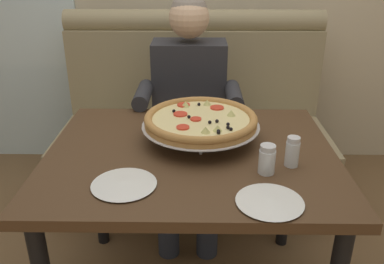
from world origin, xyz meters
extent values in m
cube|color=#998966|center=(0.00, 0.79, 0.23)|extent=(1.61, 0.60, 0.46)
cube|color=#998966|center=(0.00, 1.18, 0.69)|extent=(1.61, 0.18, 0.65)
cylinder|color=#998966|center=(0.00, 1.18, 1.06)|extent=(1.61, 0.14, 0.14)
cube|color=#4C331E|center=(0.00, 0.00, 0.73)|extent=(1.11, 0.91, 0.04)
cylinder|color=black|center=(-0.49, 0.38, 0.36)|extent=(0.06, 0.06, 0.71)
cylinder|color=black|center=(0.49, 0.38, 0.36)|extent=(0.06, 0.06, 0.71)
cube|color=#2D3342|center=(-0.02, 0.54, 0.54)|extent=(0.34, 0.40, 0.15)
cylinder|color=#2D3342|center=(-0.12, 0.29, 0.23)|extent=(0.11, 0.11, 0.46)
cylinder|color=#2D3342|center=(0.08, 0.29, 0.23)|extent=(0.11, 0.11, 0.46)
cube|color=#2D2D33|center=(-0.02, 0.76, 0.74)|extent=(0.40, 0.22, 0.56)
cylinder|color=#2D2D33|center=(-0.25, 0.54, 0.79)|extent=(0.08, 0.28, 0.08)
cylinder|color=#2D2D33|center=(0.21, 0.54, 0.79)|extent=(0.08, 0.28, 0.08)
sphere|color=#DBB28E|center=(-0.02, 0.74, 1.15)|extent=(0.21, 0.21, 0.21)
sphere|color=gray|center=(-0.02, 0.75, 1.18)|extent=(0.19, 0.19, 0.19)
cylinder|color=silver|center=(0.04, -0.02, 0.79)|extent=(0.01, 0.01, 0.07)
cylinder|color=silver|center=(-0.07, 0.16, 0.79)|extent=(0.01, 0.01, 0.07)
cylinder|color=silver|center=(0.15, 0.16, 0.79)|extent=(0.01, 0.01, 0.07)
torus|color=silver|center=(0.04, 0.10, 0.81)|extent=(0.26, 0.26, 0.01)
cylinder|color=silver|center=(0.04, 0.10, 0.82)|extent=(0.48, 0.48, 0.00)
cylinder|color=#B77F42|center=(0.04, 0.10, 0.83)|extent=(0.45, 0.45, 0.02)
torus|color=#B77F42|center=(0.04, 0.10, 0.85)|extent=(0.46, 0.46, 0.03)
cylinder|color=beige|center=(0.04, 0.10, 0.85)|extent=(0.39, 0.39, 0.01)
cylinder|color=red|center=(-0.03, 0.00, 0.86)|extent=(0.05, 0.05, 0.01)
cylinder|color=red|center=(0.02, 0.08, 0.86)|extent=(0.04, 0.04, 0.01)
cylinder|color=red|center=(-0.05, 0.13, 0.86)|extent=(0.06, 0.06, 0.01)
cylinder|color=red|center=(-0.04, 0.24, 0.86)|extent=(0.05, 0.05, 0.01)
cylinder|color=red|center=(0.11, 0.21, 0.86)|extent=(0.06, 0.06, 0.01)
sphere|color=black|center=(-0.07, 0.16, 0.86)|extent=(0.01, 0.01, 0.01)
sphere|color=black|center=(0.10, -0.04, 0.86)|extent=(0.01, 0.01, 0.01)
sphere|color=black|center=(0.10, -0.05, 0.86)|extent=(0.01, 0.01, 0.01)
sphere|color=black|center=(0.14, 0.02, 0.86)|extent=(0.01, 0.01, 0.01)
sphere|color=black|center=(0.10, 0.05, 0.86)|extent=(0.01, 0.01, 0.01)
sphere|color=black|center=(0.15, -0.02, 0.86)|extent=(0.01, 0.01, 0.01)
sphere|color=black|center=(-0.01, 0.10, 0.86)|extent=(0.01, 0.01, 0.01)
sphere|color=black|center=(0.07, 0.04, 0.86)|extent=(0.01, 0.01, 0.01)
sphere|color=black|center=(0.14, -0.01, 0.86)|extent=(0.01, 0.01, 0.01)
sphere|color=black|center=(0.03, 0.24, 0.86)|extent=(0.01, 0.01, 0.01)
cone|color=#CCC675|center=(0.07, 0.25, 0.86)|extent=(0.04, 0.04, 0.02)
cone|color=#CCC675|center=(0.16, 0.13, 0.86)|extent=(0.04, 0.04, 0.02)
cone|color=#CCC675|center=(0.10, -0.03, 0.86)|extent=(0.04, 0.04, 0.02)
cone|color=#CCC675|center=(0.05, -0.04, 0.86)|extent=(0.04, 0.04, 0.02)
cone|color=#CCC675|center=(-0.03, 0.23, 0.86)|extent=(0.04, 0.04, 0.02)
cylinder|color=white|center=(0.36, -0.11, 0.80)|extent=(0.05, 0.05, 0.09)
cylinder|color=#A82D19|center=(0.36, -0.11, 0.78)|extent=(0.04, 0.04, 0.05)
cylinder|color=silver|center=(0.36, -0.11, 0.86)|extent=(0.05, 0.05, 0.02)
cylinder|color=white|center=(0.27, -0.16, 0.80)|extent=(0.06, 0.06, 0.09)
cylinder|color=silver|center=(0.27, -0.16, 0.78)|extent=(0.05, 0.05, 0.05)
cylinder|color=silver|center=(0.27, -0.16, 0.85)|extent=(0.05, 0.05, 0.02)
cylinder|color=white|center=(-0.22, -0.26, 0.76)|extent=(0.15, 0.15, 0.01)
cone|color=white|center=(-0.22, -0.26, 0.77)|extent=(0.22, 0.22, 0.01)
cylinder|color=white|center=(0.25, -0.35, 0.76)|extent=(0.15, 0.15, 0.01)
cone|color=white|center=(0.25, -0.35, 0.77)|extent=(0.21, 0.21, 0.01)
cylinder|color=black|center=(-1.46, 1.92, 0.22)|extent=(0.02, 0.02, 0.44)
cylinder|color=black|center=(-1.35, 2.16, 0.22)|extent=(0.02, 0.02, 0.44)
cylinder|color=black|center=(-1.70, 2.04, 0.22)|extent=(0.02, 0.02, 0.44)
cylinder|color=black|center=(-1.58, 2.27, 0.22)|extent=(0.02, 0.02, 0.44)
cylinder|color=black|center=(-1.52, 2.10, 0.45)|extent=(0.40, 0.40, 0.02)
cube|color=black|center=(-1.67, 2.17, 0.65)|extent=(0.16, 0.30, 0.42)
camera|label=1|loc=(0.02, -1.41, 1.47)|focal=38.06mm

